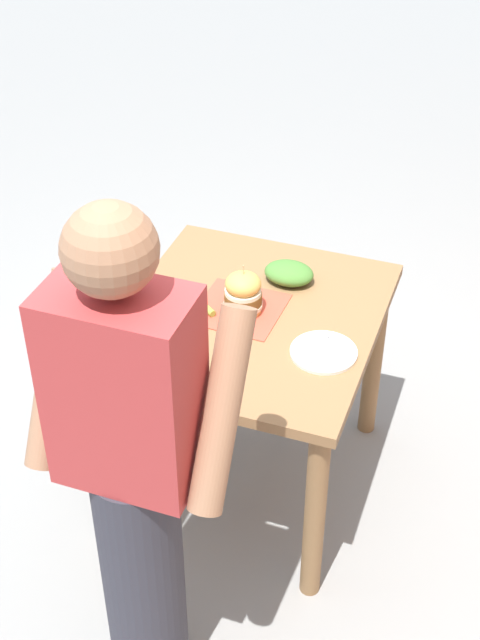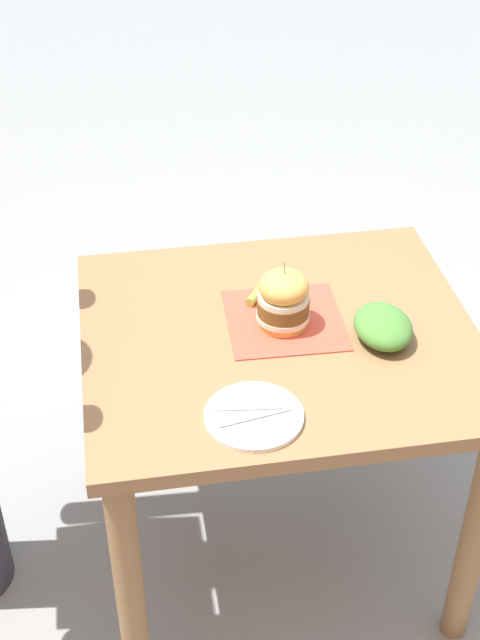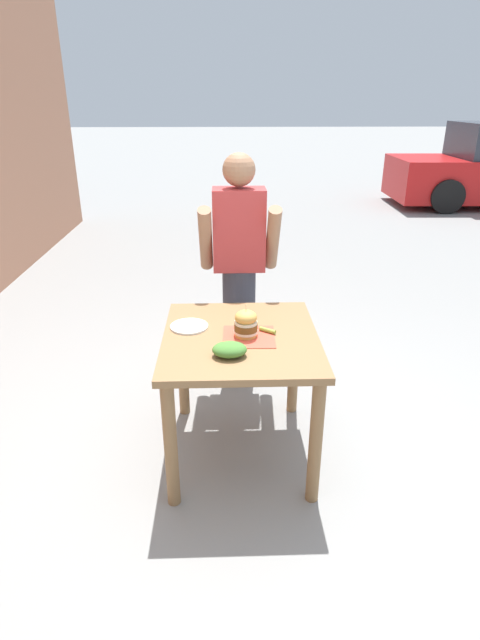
% 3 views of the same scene
% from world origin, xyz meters
% --- Properties ---
extents(ground_plane, '(80.00, 80.00, 0.00)m').
position_xyz_m(ground_plane, '(0.00, 0.00, 0.00)').
color(ground_plane, gray).
extents(patio_table, '(0.87, 0.98, 0.79)m').
position_xyz_m(patio_table, '(0.00, 0.00, 0.65)').
color(patio_table, olive).
rests_on(patio_table, ground).
extents(serving_paper, '(0.30, 0.30, 0.00)m').
position_xyz_m(serving_paper, '(0.04, -0.02, 0.80)').
color(serving_paper, '#D64C38').
rests_on(serving_paper, patio_table).
extents(sandwich, '(0.13, 0.13, 0.19)m').
position_xyz_m(sandwich, '(0.03, -0.01, 0.87)').
color(sandwich, gold).
rests_on(sandwich, serving_paper).
extents(pickle_spear, '(0.09, 0.08, 0.02)m').
position_xyz_m(pickle_spear, '(0.15, 0.03, 0.81)').
color(pickle_spear, '#8EA83D').
rests_on(pickle_spear, serving_paper).
extents(side_plate_with_forks, '(0.22, 0.22, 0.02)m').
position_xyz_m(side_plate_with_forks, '(-0.29, 0.12, 0.80)').
color(side_plate_with_forks, white).
rests_on(side_plate_with_forks, patio_table).
extents(side_salad, '(0.18, 0.14, 0.07)m').
position_xyz_m(side_salad, '(-0.06, -0.24, 0.83)').
color(side_salad, '#477F33').
rests_on(side_salad, patio_table).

